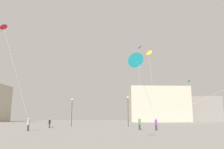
{
  "coord_description": "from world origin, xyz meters",
  "views": [
    {
      "loc": [
        0.48,
        -6.33,
        1.76
      ],
      "look_at": [
        0.0,
        16.13,
        6.14
      ],
      "focal_mm": 35.38,
      "sensor_mm": 36.0,
      "label": 1
    }
  ],
  "objects_px": {
    "kite_cyan_diamond": "(136,62)",
    "kite_emerald_delta": "(187,83)",
    "lamppost_west": "(128,107)",
    "kite_violet_diamond": "(139,48)",
    "person_in_grey": "(28,124)",
    "kite_amber_diamond": "(149,53)",
    "person_in_purple": "(156,124)",
    "person_in_black": "(50,123)",
    "building_centre_hall": "(157,105)",
    "kite_crimson_diamond": "(4,28)",
    "handbag_beside_flyer": "(52,127)",
    "building_right_hall": "(201,109)",
    "lamppost_east": "(72,108)",
    "person_in_green": "(139,123)"
  },
  "relations": [
    {
      "from": "kite_cyan_diamond",
      "to": "kite_emerald_delta",
      "type": "height_order",
      "value": "kite_emerald_delta"
    },
    {
      "from": "lamppost_west",
      "to": "kite_violet_diamond",
      "type": "bearing_deg",
      "value": -40.46
    },
    {
      "from": "person_in_grey",
      "to": "kite_amber_diamond",
      "type": "distance_m",
      "value": 18.93
    },
    {
      "from": "person_in_purple",
      "to": "kite_violet_diamond",
      "type": "xyz_separation_m",
      "value": [
        -0.88,
        10.57,
        14.4
      ]
    },
    {
      "from": "person_in_black",
      "to": "kite_cyan_diamond",
      "type": "height_order",
      "value": "kite_cyan_diamond"
    },
    {
      "from": "building_centre_hall",
      "to": "person_in_black",
      "type": "bearing_deg",
      "value": -117.68
    },
    {
      "from": "kite_crimson_diamond",
      "to": "kite_emerald_delta",
      "type": "bearing_deg",
      "value": 25.58
    },
    {
      "from": "kite_crimson_diamond",
      "to": "handbag_beside_flyer",
      "type": "relative_size",
      "value": 42.25
    },
    {
      "from": "building_right_hall",
      "to": "lamppost_east",
      "type": "height_order",
      "value": "building_right_hall"
    },
    {
      "from": "kite_violet_diamond",
      "to": "kite_emerald_delta",
      "type": "bearing_deg",
      "value": 9.99
    },
    {
      "from": "lamppost_west",
      "to": "kite_emerald_delta",
      "type": "bearing_deg",
      "value": -1.49
    },
    {
      "from": "kite_crimson_diamond",
      "to": "building_right_hall",
      "type": "xyz_separation_m",
      "value": [
        50.59,
        63.36,
        -9.31
      ]
    },
    {
      "from": "building_centre_hall",
      "to": "lamppost_east",
      "type": "relative_size",
      "value": 4.37
    },
    {
      "from": "lamppost_west",
      "to": "handbag_beside_flyer",
      "type": "distance_m",
      "value": 14.94
    },
    {
      "from": "kite_violet_diamond",
      "to": "building_right_hall",
      "type": "relative_size",
      "value": 1.03
    },
    {
      "from": "kite_violet_diamond",
      "to": "lamppost_west",
      "type": "height_order",
      "value": "kite_violet_diamond"
    },
    {
      "from": "kite_cyan_diamond",
      "to": "kite_emerald_delta",
      "type": "distance_m",
      "value": 32.01
    },
    {
      "from": "kite_violet_diamond",
      "to": "building_centre_hall",
      "type": "height_order",
      "value": "kite_violet_diamond"
    },
    {
      "from": "kite_amber_diamond",
      "to": "person_in_grey",
      "type": "bearing_deg",
      "value": -178.6
    },
    {
      "from": "person_in_green",
      "to": "kite_cyan_diamond",
      "type": "distance_m",
      "value": 19.07
    },
    {
      "from": "person_in_black",
      "to": "building_right_hall",
      "type": "height_order",
      "value": "building_right_hall"
    },
    {
      "from": "kite_emerald_delta",
      "to": "lamppost_east",
      "type": "distance_m",
      "value": 23.64
    },
    {
      "from": "kite_cyan_diamond",
      "to": "handbag_beside_flyer",
      "type": "xyz_separation_m",
      "value": [
        -12.43,
        23.93,
        -5.33
      ]
    },
    {
      "from": "kite_crimson_diamond",
      "to": "kite_emerald_delta",
      "type": "xyz_separation_m",
      "value": [
        30.12,
        14.42,
        -5.81
      ]
    },
    {
      "from": "kite_cyan_diamond",
      "to": "building_centre_hall",
      "type": "xyz_separation_m",
      "value": [
        15.22,
        77.21,
        1.43
      ]
    },
    {
      "from": "building_right_hall",
      "to": "person_in_grey",
      "type": "bearing_deg",
      "value": -126.26
    },
    {
      "from": "person_in_purple",
      "to": "building_centre_hall",
      "type": "bearing_deg",
      "value": 55.34
    },
    {
      "from": "kite_violet_diamond",
      "to": "building_centre_hall",
      "type": "xyz_separation_m",
      "value": [
        11.97,
        49.68,
        -8.43
      ]
    },
    {
      "from": "person_in_black",
      "to": "person_in_purple",
      "type": "distance_m",
      "value": 18.25
    },
    {
      "from": "person_in_purple",
      "to": "handbag_beside_flyer",
      "type": "distance_m",
      "value": 17.98
    },
    {
      "from": "person_in_black",
      "to": "building_right_hall",
      "type": "relative_size",
      "value": 0.11
    },
    {
      "from": "person_in_green",
      "to": "lamppost_west",
      "type": "bearing_deg",
      "value": -12.42
    },
    {
      "from": "lamppost_east",
      "to": "kite_violet_diamond",
      "type": "bearing_deg",
      "value": -11.93
    },
    {
      "from": "person_in_purple",
      "to": "person_in_grey",
      "type": "xyz_separation_m",
      "value": [
        -17.11,
        -1.81,
        0.01
      ]
    },
    {
      "from": "person_in_black",
      "to": "building_centre_hall",
      "type": "bearing_deg",
      "value": -21.68
    },
    {
      "from": "kite_amber_diamond",
      "to": "lamppost_west",
      "type": "distance_m",
      "value": 15.7
    },
    {
      "from": "person_in_black",
      "to": "kite_cyan_diamond",
      "type": "distance_m",
      "value": 27.43
    },
    {
      "from": "person_in_black",
      "to": "handbag_beside_flyer",
      "type": "relative_size",
      "value": 4.96
    },
    {
      "from": "kite_violet_diamond",
      "to": "handbag_beside_flyer",
      "type": "xyz_separation_m",
      "value": [
        -15.67,
        -3.6,
        -15.19
      ]
    },
    {
      "from": "kite_cyan_diamond",
      "to": "lamppost_west",
      "type": "height_order",
      "value": "kite_cyan_diamond"
    },
    {
      "from": "kite_cyan_diamond",
      "to": "kite_violet_diamond",
      "type": "height_order",
      "value": "kite_violet_diamond"
    },
    {
      "from": "person_in_purple",
      "to": "kite_amber_diamond",
      "type": "xyz_separation_m",
      "value": [
        -0.85,
        -1.41,
        9.7
      ]
    },
    {
      "from": "kite_violet_diamond",
      "to": "kite_crimson_diamond",
      "type": "bearing_deg",
      "value": -148.28
    },
    {
      "from": "kite_crimson_diamond",
      "to": "lamppost_east",
      "type": "relative_size",
      "value": 2.44
    },
    {
      "from": "kite_amber_diamond",
      "to": "building_right_hall",
      "type": "relative_size",
      "value": 0.7
    },
    {
      "from": "kite_amber_diamond",
      "to": "kite_emerald_delta",
      "type": "xyz_separation_m",
      "value": [
        9.48,
        13.65,
        -2.11
      ]
    },
    {
      "from": "person_in_purple",
      "to": "handbag_beside_flyer",
      "type": "height_order",
      "value": "person_in_purple"
    },
    {
      "from": "kite_cyan_diamond",
      "to": "kite_emerald_delta",
      "type": "xyz_separation_m",
      "value": [
        12.75,
        29.21,
        3.05
      ]
    },
    {
      "from": "person_in_black",
      "to": "kite_amber_diamond",
      "type": "relative_size",
      "value": 0.16
    },
    {
      "from": "kite_cyan_diamond",
      "to": "kite_violet_diamond",
      "type": "relative_size",
      "value": 1.22
    }
  ]
}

